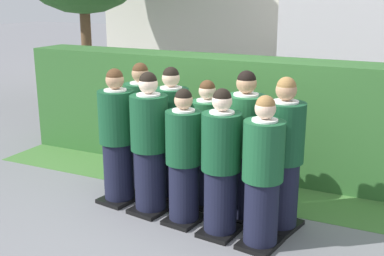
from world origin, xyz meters
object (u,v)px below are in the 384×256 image
student_front_row_2 (184,161)px  student_rear_row_4 (283,159)px  student_rear_row_0 (142,130)px  student_rear_row_3 (244,150)px  student_front_row_1 (150,147)px  student_rear_row_1 (172,136)px  student_front_row_3 (221,167)px  student_rear_row_2 (207,147)px  student_front_row_4 (263,177)px  student_front_row_0 (117,140)px

student_front_row_2 → student_rear_row_4: (1.03, 0.33, 0.08)m
student_rear_row_0 → student_rear_row_3: student_rear_row_3 is taller
student_front_row_1 → student_rear_row_1: bearing=88.3°
student_front_row_3 → student_rear_row_4: size_ratio=0.94×
student_rear_row_0 → student_rear_row_2: 1.01m
student_rear_row_2 → student_rear_row_3: student_rear_row_3 is taller
student_front_row_4 → student_rear_row_2: 1.16m
student_front_row_1 → student_rear_row_2: student_front_row_1 is taller
student_front_row_3 → student_rear_row_3: (0.08, 0.49, 0.06)m
student_rear_row_3 → student_front_row_2: bearing=-144.3°
student_front_row_3 → student_front_row_4: size_ratio=1.01×
student_front_row_1 → student_front_row_4: (1.45, -0.24, -0.05)m
student_rear_row_3 → student_rear_row_4: 0.47m
student_rear_row_1 → student_rear_row_4: bearing=-10.1°
student_rear_row_0 → student_rear_row_4: bearing=-10.0°
student_rear_row_2 → student_rear_row_4: 1.02m
student_front_row_1 → student_front_row_2: student_front_row_1 is taller
student_front_row_0 → student_front_row_1: 0.52m
student_rear_row_3 → student_front_row_3: bearing=-99.8°
student_front_row_1 → student_rear_row_2: size_ratio=1.08×
student_front_row_4 → student_rear_row_1: (-1.43, 0.75, 0.04)m
student_front_row_0 → student_rear_row_1: (0.53, 0.43, -0.00)m
student_front_row_2 → student_rear_row_2: bearing=86.2°
student_front_row_4 → student_rear_row_2: bearing=143.0°
student_rear_row_4 → student_front_row_2: bearing=-162.1°
student_rear_row_2 → student_rear_row_4: bearing=-12.1°
student_front_row_0 → student_front_row_4: bearing=-9.3°
student_front_row_4 → student_rear_row_3: (-0.39, 0.56, 0.07)m
student_front_row_4 → student_rear_row_4: 0.49m
student_front_row_2 → student_rear_row_0: size_ratio=0.92×
student_front_row_3 → student_rear_row_2: student_front_row_3 is taller
student_front_row_2 → student_rear_row_0: 1.18m
student_front_row_0 → student_rear_row_3: (1.57, 0.23, 0.02)m
student_front_row_0 → student_front_row_1: size_ratio=1.00×
student_front_row_2 → student_rear_row_0: (-0.96, 0.68, 0.07)m
student_front_row_4 → student_rear_row_4: bearing=81.9°
student_rear_row_2 → student_rear_row_3: size_ratio=0.90×
student_rear_row_1 → student_front_row_1: bearing=-91.7°
student_front_row_0 → student_rear_row_3: 1.58m
student_front_row_4 → student_front_row_0: bearing=170.7°
student_rear_row_2 → student_rear_row_1: bearing=174.0°
student_front_row_4 → student_rear_row_3: size_ratio=0.92×
student_rear_row_1 → student_rear_row_3: size_ratio=0.97×
student_front_row_0 → student_rear_row_2: bearing=19.9°
student_front_row_0 → student_rear_row_1: size_ratio=1.00×
student_rear_row_1 → student_front_row_3: bearing=-35.6°
student_front_row_3 → student_rear_row_3: bearing=80.2°
student_front_row_1 → student_front_row_2: (0.49, -0.09, -0.07)m
student_rear_row_3 → student_rear_row_0: bearing=169.7°
student_rear_row_4 → student_front_row_0: bearing=-175.5°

